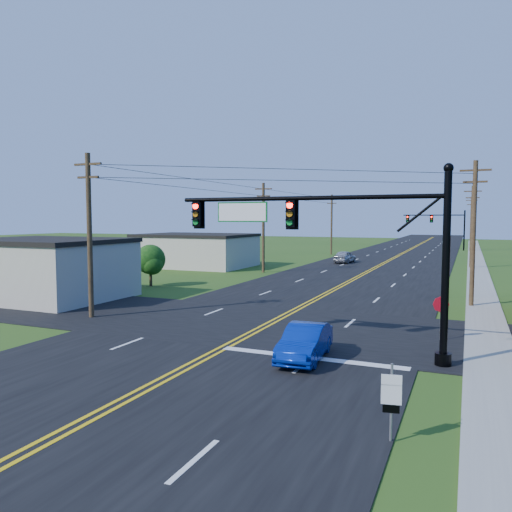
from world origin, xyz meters
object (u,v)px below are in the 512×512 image
at_px(route_sign, 391,397).
at_px(stop_sign, 441,309).
at_px(signal_mast_main, 327,237).
at_px(signal_mast_far, 437,224).
at_px(blue_car, 305,343).

xyz_separation_m(route_sign, stop_sign, (0.57, 11.23, 0.31)).
distance_m(signal_mast_main, route_sign, 8.85).
bearing_deg(signal_mast_main, signal_mast_far, 89.92).
distance_m(signal_mast_main, signal_mast_far, 72.00).
relative_size(route_sign, stop_sign, 0.97).
distance_m(blue_car, route_sign, 7.30).
bearing_deg(blue_car, stop_sign, 44.58).
bearing_deg(signal_mast_far, signal_mast_main, -90.08).
height_order(signal_mast_main, route_sign, signal_mast_main).
bearing_deg(stop_sign, route_sign, -112.40).
bearing_deg(signal_mast_main, stop_sign, 43.73).
bearing_deg(route_sign, stop_sign, 77.01).
height_order(blue_car, stop_sign, stop_sign).
relative_size(signal_mast_main, route_sign, 5.73).
bearing_deg(blue_car, route_sign, -59.29).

